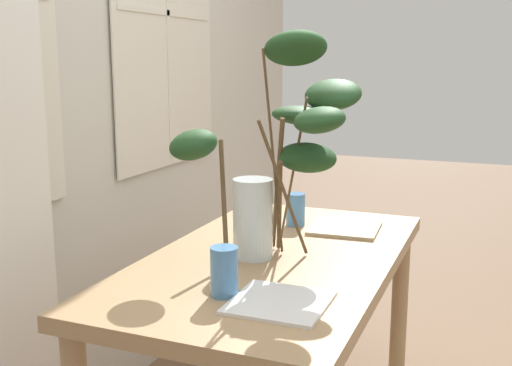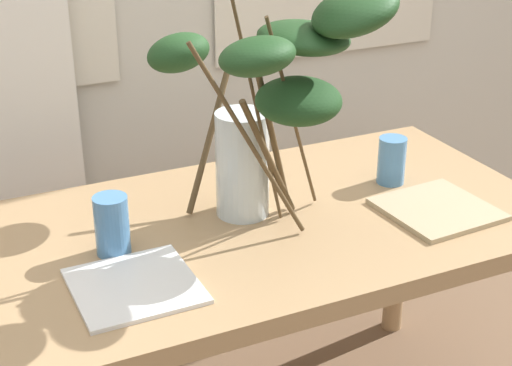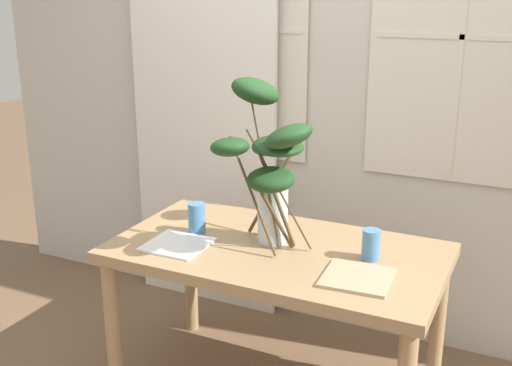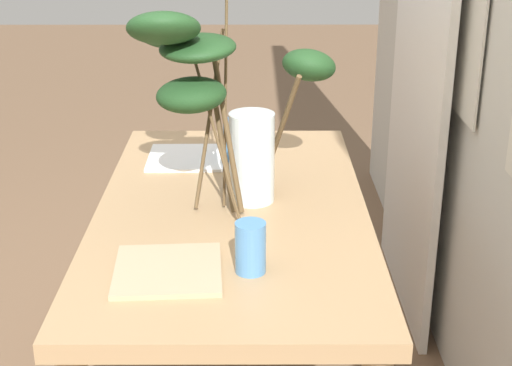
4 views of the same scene
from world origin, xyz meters
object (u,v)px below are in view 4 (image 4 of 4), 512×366
Objects in this scene: drinking_glass_blue_right at (251,247)px; plate_square_left at (186,158)px; dining_table at (232,235)px; plate_square_right at (168,270)px; vase_with_branches at (217,73)px; drinking_glass_blue_left at (234,139)px.

plate_square_left is (-0.80, -0.22, -0.06)m from drinking_glass_blue_right.
drinking_glass_blue_right is 0.84m from plate_square_left.
dining_table is 5.51× the size of plate_square_left.
plate_square_left is at bearing -178.56° from plate_square_right.
plate_square_right is (0.43, -0.11, -0.39)m from vase_with_branches.
plate_square_left reaches higher than dining_table.
drinking_glass_blue_left is at bearing 89.14° from plate_square_left.
vase_with_branches is 5.95× the size of drinking_glass_blue_right.
dining_table is 0.44m from drinking_glass_blue_left.
vase_with_branches reaches higher than drinking_glass_blue_right.
plate_square_left is (-0.38, -0.13, -0.39)m from vase_with_branches.
vase_with_branches is 5.47× the size of drinking_glass_blue_left.
dining_table is 0.44m from plate_square_right.
plate_square_right is at bearing -88.15° from drinking_glass_blue_right.
vase_with_branches reaches higher than plate_square_right.
plate_square_left is at bearing -164.44° from drinking_glass_blue_right.
plate_square_right is (0.81, -0.14, -0.06)m from drinking_glass_blue_left.
drinking_glass_blue_right is 0.21m from plate_square_right.
drinking_glass_blue_left is 0.80m from drinking_glass_blue_right.
drinking_glass_blue_right is (0.40, 0.06, 0.16)m from dining_table.
drinking_glass_blue_right is (0.43, 0.09, -0.33)m from vase_with_branches.
dining_table is at bearing 54.28° from vase_with_branches.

